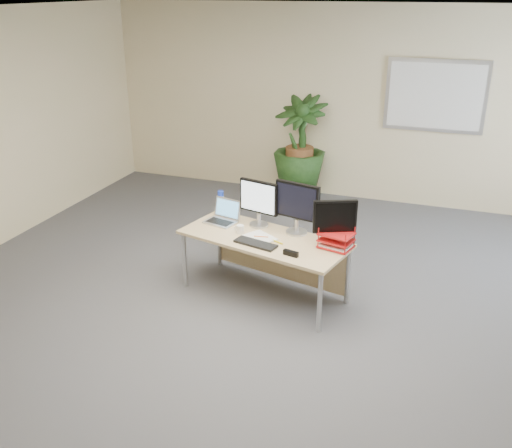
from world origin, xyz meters
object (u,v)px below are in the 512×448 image
(desk, at_px, (269,246))
(monitor_left, at_px, (259,200))
(floor_plant, at_px, (300,148))
(laptop, at_px, (223,216))
(monitor_right, at_px, (297,205))

(desk, relative_size, monitor_left, 3.70)
(floor_plant, height_order, laptop, floor_plant)
(laptop, bearing_deg, desk, -16.19)
(laptop, bearing_deg, monitor_right, -2.85)
(desk, relative_size, floor_plant, 1.18)
(monitor_right, bearing_deg, laptop, 177.15)
(floor_plant, bearing_deg, desk, -80.50)
(monitor_left, xyz_separation_m, laptop, (-0.38, -0.02, -0.22))
(monitor_left, distance_m, laptop, 0.44)
(monitor_right, relative_size, laptop, 1.42)
(floor_plant, relative_size, laptop, 4.10)
(desk, xyz_separation_m, laptop, (-0.55, 0.16, 0.19))
(floor_plant, relative_size, monitor_right, 2.88)
(monitor_right, bearing_deg, floor_plant, 104.97)
(monitor_left, xyz_separation_m, monitor_right, (0.42, -0.06, 0.02))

